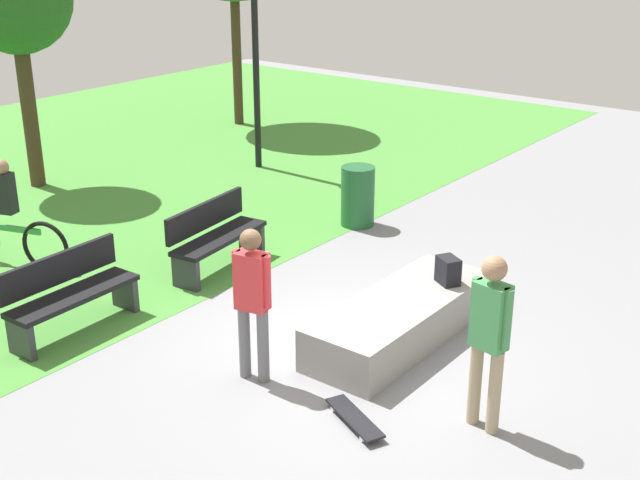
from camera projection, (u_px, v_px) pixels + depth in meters
name	position (u px, v px, depth m)	size (l,w,h in m)	color
ground_plane	(333.00, 351.00, 9.27)	(28.00, 28.00, 0.00)	gray
concrete_ledge	(402.00, 319.00, 9.46)	(2.63, 0.93, 0.49)	gray
backpack_on_ledge	(448.00, 271.00, 9.70)	(0.28, 0.20, 0.32)	black
skater_performing_trick	(490.00, 330.00, 7.54)	(0.25, 0.43, 1.73)	tan
skater_watching	(252.00, 294.00, 8.38)	(0.26, 0.42, 1.65)	slate
skateboard_by_ledge	(355.00, 418.00, 7.93)	(0.52, 0.81, 0.08)	black
park_bench_near_path	(69.00, 291.00, 9.57)	(1.62, 0.52, 0.91)	black
park_bench_by_oak	(215.00, 235.00, 11.25)	(1.65, 0.68, 0.91)	black
lamp_post	(255.00, 34.00, 15.05)	(0.28, 0.28, 4.02)	black
trash_bin	(358.00, 196.00, 12.83)	(0.51, 0.51, 0.93)	#1E592D
cyclist_on_bicycle	(8.00, 221.00, 11.31)	(0.65, 1.74, 1.52)	black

